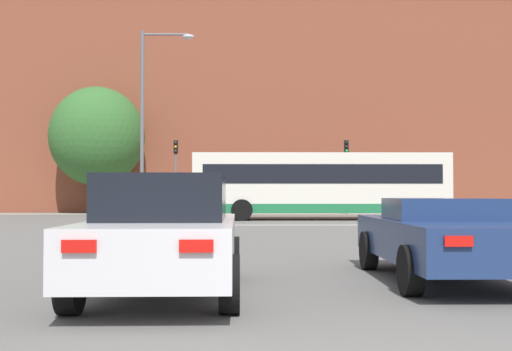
% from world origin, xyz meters
% --- Properties ---
extents(stop_line_strip, '(8.22, 0.30, 0.01)m').
position_xyz_m(stop_line_strip, '(0.00, 22.09, 0.00)').
color(stop_line_strip, silver).
rests_on(stop_line_strip, ground_plane).
extents(far_pavement, '(69.13, 2.50, 0.01)m').
position_xyz_m(far_pavement, '(0.00, 35.97, 0.01)').
color(far_pavement, gray).
rests_on(far_pavement, ground_plane).
extents(brick_civic_building, '(47.55, 15.20, 17.36)m').
position_xyz_m(brick_civic_building, '(0.22, 46.00, 7.93)').
color(brick_civic_building, brown).
rests_on(brick_civic_building, ground_plane).
extents(car_saloon_left, '(1.95, 4.43, 1.52)m').
position_xyz_m(car_saloon_left, '(-1.97, 4.54, 0.76)').
color(car_saloon_left, silver).
rests_on(car_saloon_left, ground_plane).
extents(car_roadster_right, '(2.01, 4.54, 1.21)m').
position_xyz_m(car_roadster_right, '(2.00, 5.77, 0.64)').
color(car_roadster_right, navy).
rests_on(car_roadster_right, ground_plane).
extents(bus_crossing_lead, '(12.15, 2.74, 3.18)m').
position_xyz_m(bus_crossing_lead, '(2.55, 27.29, 1.71)').
color(bus_crossing_lead, silver).
rests_on(bus_crossing_lead, ground_plane).
extents(traffic_light_far_left, '(0.26, 0.31, 4.50)m').
position_xyz_m(traffic_light_far_left, '(-5.35, 35.48, 3.01)').
color(traffic_light_far_left, slate).
rests_on(traffic_light_far_left, ground_plane).
extents(traffic_light_far_right, '(0.26, 0.31, 4.51)m').
position_xyz_m(traffic_light_far_right, '(5.07, 35.33, 3.01)').
color(traffic_light_far_right, slate).
rests_on(traffic_light_far_right, ground_plane).
extents(street_lamp_junction, '(2.31, 0.36, 8.29)m').
position_xyz_m(street_lamp_junction, '(-5.13, 23.88, 5.00)').
color(street_lamp_junction, slate).
rests_on(street_lamp_junction, ground_plane).
extents(pedestrian_waiting, '(0.46, 0.39, 1.57)m').
position_xyz_m(pedestrian_waiting, '(-2.58, 35.83, 0.91)').
color(pedestrian_waiting, brown).
rests_on(pedestrian_waiting, ground_plane).
extents(tree_by_building, '(5.93, 5.93, 7.97)m').
position_xyz_m(tree_by_building, '(-10.42, 36.64, 4.85)').
color(tree_by_building, '#4C3823').
rests_on(tree_by_building, ground_plane).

